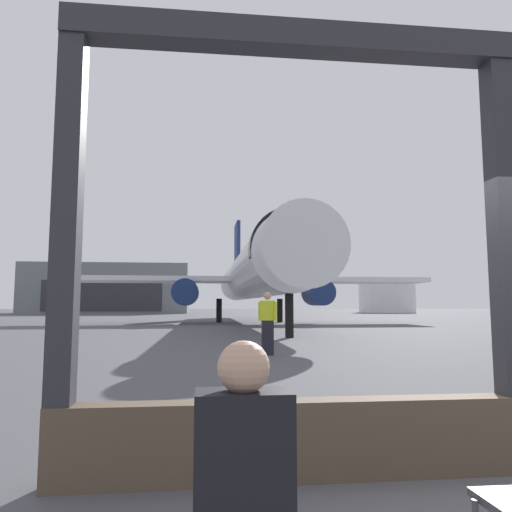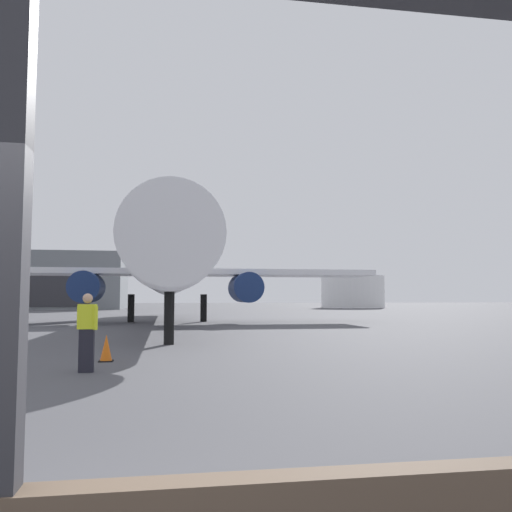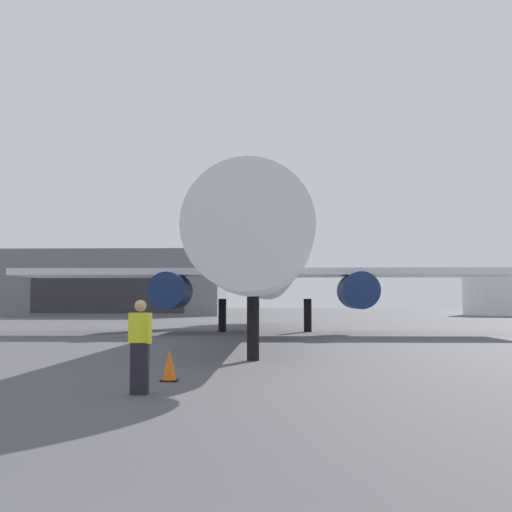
% 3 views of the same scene
% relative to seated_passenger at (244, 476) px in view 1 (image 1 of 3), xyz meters
% --- Properties ---
extents(ground_plane, '(220.00, 220.00, 0.00)m').
position_rel_seated_passenger_xyz_m(ground_plane, '(2.45, 41.80, -0.67)').
color(ground_plane, '#4C4C51').
extents(window_frame, '(7.64, 0.24, 3.83)m').
position_rel_seated_passenger_xyz_m(window_frame, '(2.45, 1.80, 0.70)').
color(window_frame, brown).
rests_on(window_frame, ground).
extents(seated_passenger, '(0.40, 0.47, 1.24)m').
position_rel_seated_passenger_xyz_m(seated_passenger, '(0.00, 0.00, 0.00)').
color(seated_passenger, black).
rests_on(seated_passenger, ground).
extents(airplane, '(26.99, 37.15, 10.28)m').
position_rel_seated_passenger_xyz_m(airplane, '(3.44, 32.64, 2.87)').
color(airplane, silver).
rests_on(airplane, ground).
extents(ground_crew_worker, '(0.49, 0.36, 1.74)m').
position_rel_seated_passenger_xyz_m(ground_crew_worker, '(1.60, 11.05, 0.23)').
color(ground_crew_worker, black).
rests_on(ground_crew_worker, ground).
extents(traffic_cone, '(0.36, 0.36, 0.69)m').
position_rel_seated_passenger_xyz_m(traffic_cone, '(1.82, 13.02, -0.34)').
color(traffic_cone, orange).
rests_on(traffic_cone, ground).
extents(distant_hangar, '(25.24, 14.84, 7.77)m').
position_rel_seated_passenger_xyz_m(distant_hangar, '(-15.29, 78.35, 3.21)').
color(distant_hangar, slate).
rests_on(distant_hangar, ground).
extents(fuel_storage_tank, '(9.75, 9.75, 4.96)m').
position_rel_seated_passenger_xyz_m(fuel_storage_tank, '(32.05, 78.50, 1.81)').
color(fuel_storage_tank, white).
rests_on(fuel_storage_tank, ground).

